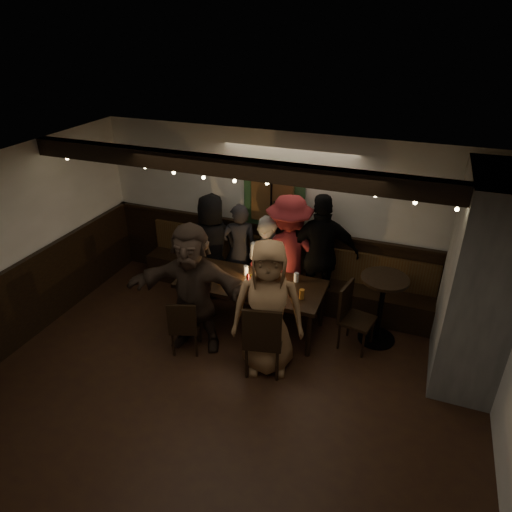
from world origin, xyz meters
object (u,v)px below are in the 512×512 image
at_px(person_b, 240,250).
at_px(person_d, 289,254).
at_px(chair_near_left, 184,324).
at_px(chair_near_right, 263,337).
at_px(high_top, 382,301).
at_px(person_g, 268,308).
at_px(dining_table, 251,286).
at_px(chair_end, 352,312).
at_px(person_e, 321,256).
at_px(person_c, 267,261).
at_px(person_f, 193,288).
at_px(person_a, 212,246).

relative_size(person_b, person_d, 0.84).
distance_m(chair_near_left, chair_near_right, 1.11).
relative_size(high_top, person_g, 0.56).
bearing_deg(chair_near_right, chair_near_left, 178.93).
relative_size(dining_table, high_top, 2.05).
bearing_deg(chair_end, person_e, 132.60).
xyz_separation_m(chair_end, person_b, (-1.91, 0.70, 0.25)).
xyz_separation_m(chair_near_right, person_e, (0.30, 1.64, 0.36)).
height_order(person_b, person_c, person_b).
xyz_separation_m(chair_near_left, person_g, (1.11, 0.14, 0.43)).
xyz_separation_m(person_b, person_c, (0.50, -0.13, -0.03)).
height_order(person_e, person_f, person_e).
xyz_separation_m(high_top, person_d, (-1.42, 0.33, 0.28)).
xyz_separation_m(chair_end, person_g, (-0.90, -0.82, 0.38)).
relative_size(chair_near_right, person_e, 0.55).
height_order(chair_near_right, person_d, person_d).
distance_m(person_c, person_g, 1.49).
relative_size(chair_end, person_b, 0.60).
distance_m(dining_table, person_b, 0.93).
bearing_deg(person_b, person_c, 141.59).
xyz_separation_m(person_b, person_f, (-0.06, -1.43, 0.13)).
height_order(dining_table, person_g, person_g).
bearing_deg(person_a, dining_table, 130.55).
bearing_deg(dining_table, high_top, 10.33).
distance_m(chair_near_left, chair_end, 2.22).
xyz_separation_m(chair_near_right, person_b, (-1.00, 1.68, 0.19)).
bearing_deg(person_b, person_a, -6.90).
xyz_separation_m(high_top, person_a, (-2.67, 0.33, 0.20)).
bearing_deg(chair_end, person_a, 166.13).
bearing_deg(person_e, person_c, -13.99).
height_order(high_top, person_c, person_c).
distance_m(chair_near_left, high_top, 2.65).
distance_m(dining_table, person_d, 0.78).
relative_size(person_a, person_b, 1.08).
bearing_deg(person_f, person_d, 47.21).
relative_size(person_c, person_g, 0.82).
height_order(chair_near_right, high_top, chair_near_right).
relative_size(person_e, person_g, 1.05).
xyz_separation_m(chair_end, person_e, (-0.61, 0.66, 0.42)).
height_order(chair_end, person_e, person_e).
distance_m(person_b, person_f, 1.44).
distance_m(person_d, person_f, 1.58).
relative_size(person_a, person_g, 0.93).
relative_size(high_top, person_a, 0.60).
bearing_deg(person_d, chair_end, 132.14).
distance_m(person_d, person_g, 1.41).
relative_size(chair_near_left, chair_end, 0.89).
relative_size(person_a, person_c, 1.13).
relative_size(high_top, person_f, 0.55).
bearing_deg(person_d, high_top, 147.20).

